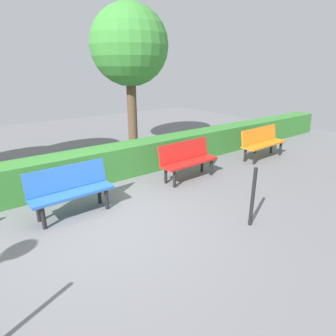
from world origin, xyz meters
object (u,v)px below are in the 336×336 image
Objects in this scene: bench_blue at (70,188)px; bench_red at (187,159)px; tree_near at (129,47)px; bench_orange at (262,141)px.

bench_red is at bearing -179.91° from bench_blue.
tree_near is (-3.18, -3.22, 2.56)m from bench_blue.
bench_red is (2.75, -0.08, -0.00)m from bench_orange.
bench_red is at bearing -3.85° from bench_orange.
bench_orange is at bearing 178.71° from bench_blue.
bench_blue is (2.74, 0.05, -0.00)m from bench_red.
bench_red is 2.74m from bench_blue.
bench_orange is 2.75m from bench_red.
tree_near is (-0.44, -3.17, 2.55)m from bench_red.
bench_orange is 1.15× the size of bench_blue.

